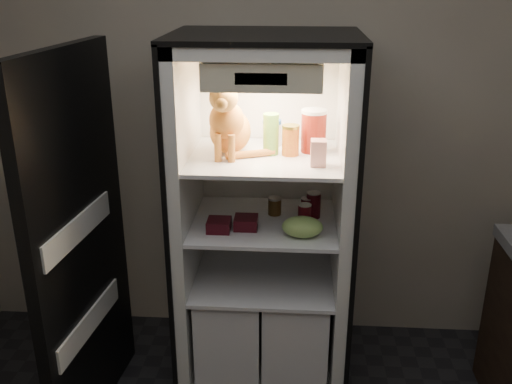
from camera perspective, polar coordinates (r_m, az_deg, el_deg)
room_shell at (r=1.47m, az=-2.03°, el=0.37°), size 3.60×3.60×3.60m
refrigerator at (r=3.06m, az=0.87°, el=-4.91°), size 0.90×0.72×1.88m
fridge_door at (r=2.83m, az=-17.16°, el=-5.51°), size 0.15×0.87×1.85m
tabby_cat at (r=2.80m, az=-2.75°, el=6.78°), size 0.34×0.39×0.41m
parmesan_shaker at (r=2.82m, az=1.51°, el=5.81°), size 0.08×0.08×0.20m
mayo_tub at (r=2.97m, az=1.60°, el=5.95°), size 0.10×0.10×0.14m
salsa_jar at (r=2.81m, az=3.47°, el=5.20°), size 0.09×0.09×0.15m
pepper_jar at (r=2.87m, az=5.78°, el=6.11°), size 0.13×0.13×0.21m
cream_carton at (r=2.67m, az=6.26°, el=3.91°), size 0.07×0.07×0.12m
soda_can_a at (r=2.96m, az=5.07°, el=-1.60°), size 0.06×0.06×0.11m
soda_can_b at (r=2.97m, az=5.76°, el=-1.29°), size 0.07×0.07×0.14m
soda_can_c at (r=2.85m, az=4.87°, el=-2.40°), size 0.07×0.07×0.12m
condiment_jar at (r=3.00m, az=1.88°, el=-1.38°), size 0.07×0.07×0.10m
grape_bag at (r=2.76m, az=4.66°, el=-3.49°), size 0.20×0.14×0.10m
berry_box_left at (r=2.83m, az=-3.72°, el=-3.32°), size 0.11×0.11×0.06m
berry_box_right at (r=2.85m, az=-1.01°, el=-3.07°), size 0.12×0.12×0.06m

